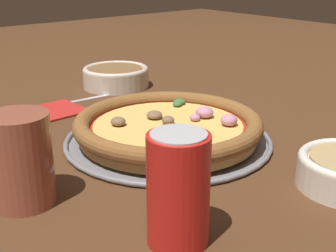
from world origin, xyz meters
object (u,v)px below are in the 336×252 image
(pizza, at_px, (168,126))
(napkin, at_px, (44,112))
(pizza_tray, at_px, (168,140))
(bowl_far, at_px, (116,76))
(beverage_can, at_px, (178,190))
(drinking_cup, at_px, (21,160))
(fork, at_px, (67,103))

(pizza, relative_size, napkin, 1.93)
(napkin, bearing_deg, pizza_tray, 109.02)
(pizza, height_order, napkin, pizza)
(pizza_tray, distance_m, bowl_far, 0.37)
(beverage_can, bearing_deg, bowl_far, -117.84)
(pizza_tray, bearing_deg, pizza, -178.97)
(pizza_tray, xyz_separation_m, beverage_can, (0.17, 0.23, 0.06))
(pizza, xyz_separation_m, drinking_cup, (0.26, 0.04, 0.03))
(napkin, distance_m, beverage_can, 0.50)
(drinking_cup, relative_size, napkin, 0.72)
(drinking_cup, xyz_separation_m, beverage_can, (-0.09, 0.18, 0.00))
(drinking_cup, bearing_deg, fork, -124.97)
(pizza, bearing_deg, napkin, -70.88)
(pizza_tray, xyz_separation_m, napkin, (0.09, -0.27, -0.00))
(napkin, xyz_separation_m, beverage_can, (0.08, 0.49, 0.06))
(drinking_cup, bearing_deg, napkin, -119.23)
(pizza_tray, distance_m, beverage_can, 0.29)
(fork, bearing_deg, napkin, 29.99)
(napkin, bearing_deg, bowl_far, -159.69)
(pizza, xyz_separation_m, bowl_far, (-0.13, -0.35, -0.00))
(drinking_cup, height_order, fork, drinking_cup)
(bowl_far, xyz_separation_m, fork, (0.15, 0.05, -0.02))
(pizza, height_order, drinking_cup, drinking_cup)
(bowl_far, height_order, napkin, bowl_far)
(pizza_tray, bearing_deg, bowl_far, -110.50)
(pizza, relative_size, beverage_can, 2.48)
(pizza, height_order, beverage_can, beverage_can)
(bowl_far, bearing_deg, beverage_can, 62.16)
(pizza, bearing_deg, beverage_can, 52.44)
(pizza, distance_m, beverage_can, 0.29)
(pizza_tray, height_order, napkin, pizza_tray)
(napkin, bearing_deg, fork, -152.29)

